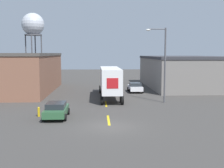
# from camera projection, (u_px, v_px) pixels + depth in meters

# --- Properties ---
(ground_plane) EXTENTS (160.00, 160.00, 0.00)m
(ground_plane) POSITION_uv_depth(u_px,v_px,m) (110.00, 127.00, 22.36)
(ground_plane) COLOR #3D3A38
(road_centerline) EXTENTS (0.20, 19.54, 0.01)m
(road_centerline) POSITION_uv_depth(u_px,v_px,m) (106.00, 104.00, 32.39)
(road_centerline) COLOR gold
(road_centerline) RESTS_ON ground_plane
(warehouse_left) EXTENTS (9.52, 19.73, 5.85)m
(warehouse_left) POSITION_uv_depth(u_px,v_px,m) (22.00, 72.00, 42.57)
(warehouse_left) COLOR brown
(warehouse_left) RESTS_ON ground_plane
(warehouse_right) EXTENTS (11.91, 19.93, 5.32)m
(warehouse_right) POSITION_uv_depth(u_px,v_px,m) (182.00, 72.00, 48.45)
(warehouse_right) COLOR slate
(warehouse_right) RESTS_ON ground_plane
(semi_truck) EXTENTS (2.72, 12.34, 3.99)m
(semi_truck) POSITION_uv_depth(u_px,v_px,m) (110.00, 80.00, 36.63)
(semi_truck) COLOR navy
(semi_truck) RESTS_ON ground_plane
(parked_car_right_far) EXTENTS (2.08, 4.19, 1.42)m
(parked_car_right_far) POSITION_uv_depth(u_px,v_px,m) (135.00, 87.00, 42.27)
(parked_car_right_far) COLOR silver
(parked_car_right_far) RESTS_ON ground_plane
(parked_car_left_near) EXTENTS (2.08, 4.19, 1.42)m
(parked_car_left_near) POSITION_uv_depth(u_px,v_px,m) (56.00, 110.00, 25.33)
(parked_car_left_near) COLOR #2D5B38
(parked_car_left_near) RESTS_ON ground_plane
(water_tower) EXTENTS (5.23, 5.23, 15.16)m
(water_tower) POSITION_uv_depth(u_px,v_px,m) (33.00, 25.00, 65.39)
(water_tower) COLOR #47474C
(water_tower) RESTS_ON ground_plane
(street_lamp) EXTENTS (2.42, 0.32, 8.75)m
(street_lamp) POSITION_uv_depth(u_px,v_px,m) (163.00, 60.00, 32.72)
(street_lamp) COLOR #4C4C51
(street_lamp) RESTS_ON ground_plane
(fire_hydrant) EXTENTS (0.22, 0.22, 0.91)m
(fire_hydrant) POSITION_uv_depth(u_px,v_px,m) (39.00, 112.00, 25.87)
(fire_hydrant) COLOR gold
(fire_hydrant) RESTS_ON ground_plane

